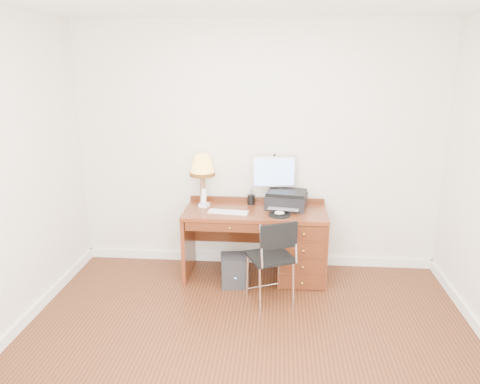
# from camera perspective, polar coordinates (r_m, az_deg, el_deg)

# --- Properties ---
(ground) EXTENTS (4.00, 4.00, 0.00)m
(ground) POSITION_cam_1_polar(r_m,az_deg,el_deg) (4.02, 0.68, -18.76)
(ground) COLOR #3E1C0E
(ground) RESTS_ON ground
(room_shell) EXTENTS (4.00, 4.00, 4.00)m
(room_shell) POSITION_cam_1_polar(r_m,az_deg,el_deg) (4.53, 1.28, -13.71)
(room_shell) COLOR silver
(room_shell) RESTS_ON ground
(desk) EXTENTS (1.50, 0.67, 0.75)m
(desk) POSITION_cam_1_polar(r_m,az_deg,el_deg) (5.07, 5.52, -5.92)
(desk) COLOR maroon
(desk) RESTS_ON ground
(monitor) EXTENTS (0.47, 0.18, 0.54)m
(monitor) POSITION_cam_1_polar(r_m,az_deg,el_deg) (5.07, 4.22, 2.17)
(monitor) COLOR silver
(monitor) RESTS_ON desk
(keyboard) EXTENTS (0.43, 0.17, 0.02)m
(keyboard) POSITION_cam_1_polar(r_m,az_deg,el_deg) (4.87, -1.44, -2.45)
(keyboard) COLOR white
(keyboard) RESTS_ON desk
(mouse_pad) EXTENTS (0.23, 0.23, 0.05)m
(mouse_pad) POSITION_cam_1_polar(r_m,az_deg,el_deg) (4.79, 4.83, -2.71)
(mouse_pad) COLOR black
(mouse_pad) RESTS_ON desk
(printer) EXTENTS (0.47, 0.39, 0.19)m
(printer) POSITION_cam_1_polar(r_m,az_deg,el_deg) (5.02, 5.68, -0.92)
(printer) COLOR black
(printer) RESTS_ON desk
(leg_lamp) EXTENTS (0.28, 0.28, 0.57)m
(leg_lamp) POSITION_cam_1_polar(r_m,az_deg,el_deg) (5.01, -4.61, 2.89)
(leg_lamp) COLOR black
(leg_lamp) RESTS_ON desk
(phone) EXTENTS (0.12, 0.12, 0.20)m
(phone) POSITION_cam_1_polar(r_m,az_deg,el_deg) (5.06, -4.39, -1.17)
(phone) COLOR white
(phone) RESTS_ON desk
(pen_cup) EXTENTS (0.08, 0.08, 0.10)m
(pen_cup) POSITION_cam_1_polar(r_m,az_deg,el_deg) (5.14, 1.37, -0.93)
(pen_cup) COLOR black
(pen_cup) RESTS_ON desk
(chair) EXTENTS (0.53, 0.54, 0.86)m
(chair) POSITION_cam_1_polar(r_m,az_deg,el_deg) (4.47, 3.71, -7.44)
(chair) COLOR black
(chair) RESTS_ON ground
(equipment_box) EXTENTS (0.31, 0.31, 0.32)m
(equipment_box) POSITION_cam_1_polar(r_m,az_deg,el_deg) (4.96, -0.68, -9.51)
(equipment_box) COLOR black
(equipment_box) RESTS_ON ground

